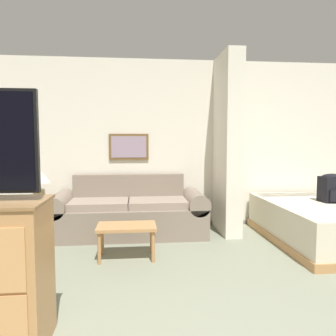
# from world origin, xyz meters

# --- Properties ---
(wall_back) EXTENTS (7.48, 0.16, 2.60)m
(wall_back) POSITION_xyz_m (-0.00, 3.82, 1.29)
(wall_back) COLOR silver
(wall_back) RESTS_ON ground_plane
(wall_partition_pillar) EXTENTS (0.24, 0.81, 2.60)m
(wall_partition_pillar) POSITION_xyz_m (0.88, 3.35, 1.30)
(wall_partition_pillar) COLOR silver
(wall_partition_pillar) RESTS_ON ground_plane
(couch) EXTENTS (2.21, 0.84, 0.85)m
(couch) POSITION_xyz_m (-0.56, 3.33, 0.32)
(couch) COLOR gray
(couch) RESTS_ON ground_plane
(coffee_table) EXTENTS (0.67, 0.41, 0.39)m
(coffee_table) POSITION_xyz_m (-0.57, 2.36, 0.33)
(coffee_table) COLOR #B27F4C
(coffee_table) RESTS_ON ground_plane
(side_table) EXTENTS (0.44, 0.44, 0.55)m
(side_table) POSITION_xyz_m (-1.81, 3.36, 0.46)
(side_table) COLOR #B27F4C
(side_table) RESTS_ON ground_plane
(table_lamp) EXTENTS (0.33, 0.33, 0.42)m
(table_lamp) POSITION_xyz_m (-1.81, 3.36, 0.84)
(table_lamp) COLOR tan
(table_lamp) RESTS_ON side_table
(bed) EXTENTS (1.43, 2.00, 0.52)m
(bed) POSITION_xyz_m (2.05, 2.72, 0.26)
(bed) COLOR #B27F4C
(bed) RESTS_ON ground_plane
(backpack) EXTENTS (0.30, 0.27, 0.39)m
(backpack) POSITION_xyz_m (2.20, 2.81, 0.72)
(backpack) COLOR black
(backpack) RESTS_ON bed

